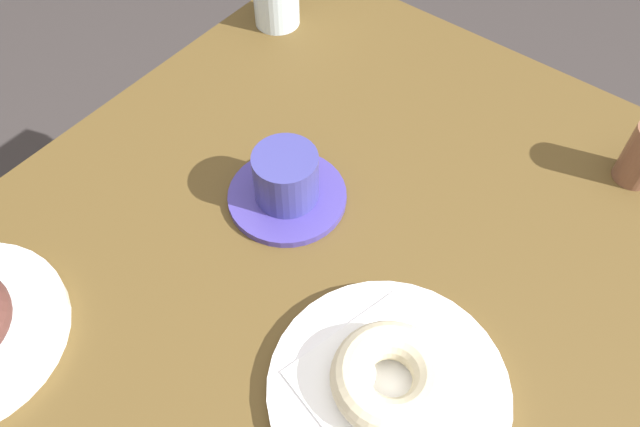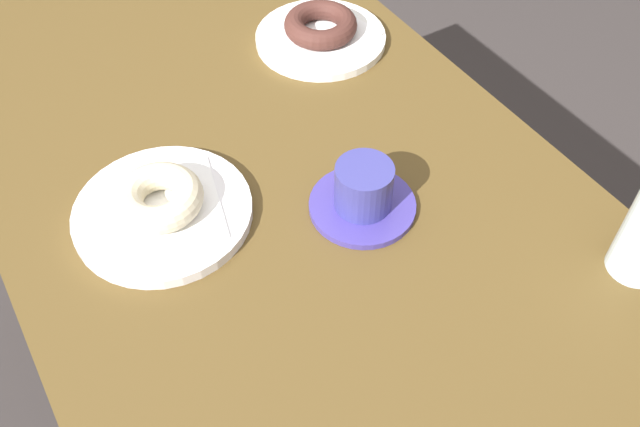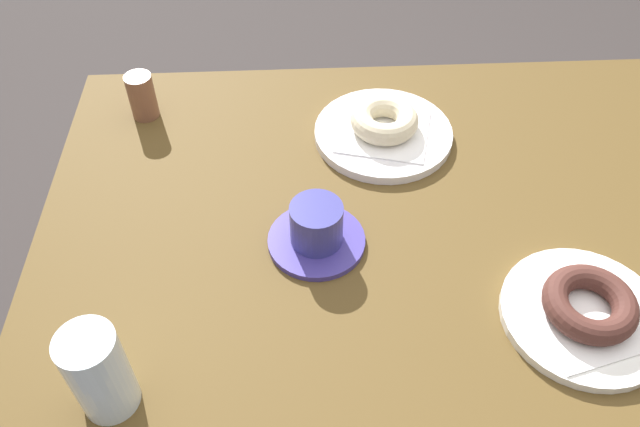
{
  "view_description": "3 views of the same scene",
  "coord_description": "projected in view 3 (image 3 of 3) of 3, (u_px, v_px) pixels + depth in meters",
  "views": [
    {
      "loc": [
        0.17,
        0.25,
        1.32
      ],
      "look_at": [
        -0.16,
        -0.0,
        0.77
      ],
      "focal_mm": 35.31,
      "sensor_mm": 36.0,
      "label": 1
    },
    {
      "loc": [
        -0.67,
        0.3,
        1.42
      ],
      "look_at": [
        -0.18,
        -0.0,
        0.75
      ],
      "focal_mm": 38.69,
      "sensor_mm": 36.0,
      "label": 2
    },
    {
      "loc": [
        -0.2,
        -0.67,
        1.44
      ],
      "look_at": [
        -0.17,
        -0.04,
        0.75
      ],
      "focal_mm": 35.61,
      "sensor_mm": 36.0,
      "label": 3
    }
  ],
  "objects": [
    {
      "name": "plate_sugar_ring",
      "position": [
        383.0,
        134.0,
        1.09
      ],
      "size": [
        0.24,
        0.24,
        0.02
      ],
      "primitive_type": "cylinder",
      "color": "white",
      "rests_on": "table"
    },
    {
      "name": "coffee_cup",
      "position": [
        316.0,
        229.0,
        0.91
      ],
      "size": [
        0.14,
        0.14,
        0.08
      ],
      "color": "#3F358E",
      "rests_on": "table"
    },
    {
      "name": "napkin_sugar_ring",
      "position": [
        384.0,
        129.0,
        1.08
      ],
      "size": [
        0.18,
        0.18,
        0.0
      ],
      "primitive_type": "cube",
      "rotation": [
        0.0,
        0.0,
        -0.25
      ],
      "color": "white",
      "rests_on": "plate_sugar_ring"
    },
    {
      "name": "plate_chocolate_ring",
      "position": [
        584.0,
        315.0,
        0.84
      ],
      "size": [
        0.22,
        0.22,
        0.01
      ],
      "primitive_type": "cylinder",
      "color": "white",
      "rests_on": "table"
    },
    {
      "name": "table",
      "position": [
        424.0,
        231.0,
        1.03
      ],
      "size": [
        1.2,
        0.75,
        0.72
      ],
      "color": "#523D1C",
      "rests_on": "ground_plane"
    },
    {
      "name": "sugar_jar",
      "position": [
        142.0,
        96.0,
        1.11
      ],
      "size": [
        0.05,
        0.05,
        0.08
      ],
      "primitive_type": "cylinder",
      "color": "brown",
      "rests_on": "table"
    },
    {
      "name": "water_glass",
      "position": [
        99.0,
        372.0,
        0.72
      ],
      "size": [
        0.07,
        0.07,
        0.13
      ],
      "primitive_type": "cylinder",
      "color": "silver",
      "rests_on": "table"
    },
    {
      "name": "ground_plane",
      "position": [
        391.0,
        411.0,
        1.52
      ],
      "size": [
        6.0,
        6.0,
        0.0
      ],
      "primitive_type": "plane",
      "color": "#342F2E"
    },
    {
      "name": "donut_chocolate_ring",
      "position": [
        590.0,
        304.0,
        0.82
      ],
      "size": [
        0.12,
        0.12,
        0.03
      ],
      "primitive_type": "torus",
      "color": "#46251F",
      "rests_on": "napkin_chocolate_ring"
    },
    {
      "name": "napkin_chocolate_ring",
      "position": [
        586.0,
        312.0,
        0.84
      ],
      "size": [
        0.18,
        0.18,
        0.0
      ],
      "primitive_type": "cube",
      "rotation": [
        0.0,
        0.0,
        0.25
      ],
      "color": "white",
      "rests_on": "plate_chocolate_ring"
    },
    {
      "name": "donut_sugar_ring",
      "position": [
        384.0,
        120.0,
        1.07
      ],
      "size": [
        0.12,
        0.12,
        0.04
      ],
      "primitive_type": "torus",
      "color": "beige",
      "rests_on": "napkin_sugar_ring"
    }
  ]
}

